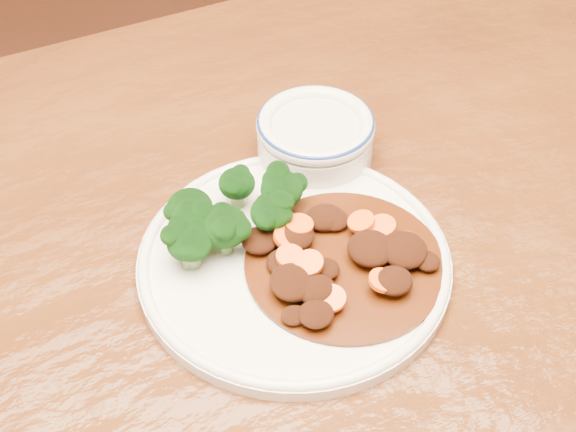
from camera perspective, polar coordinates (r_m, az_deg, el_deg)
name	(u,v)px	position (r m, az deg, el deg)	size (l,w,h in m)	color
dining_table	(265,337)	(0.77, -1.67, -8.59)	(1.60, 1.08, 0.75)	#562B0F
dinner_plate	(294,260)	(0.71, 0.44, -3.15)	(0.28, 0.28, 0.02)	white
broccoli_florets	(227,215)	(0.71, -4.37, 0.05)	(0.13, 0.09, 0.05)	#5F8444
mince_stew	(336,259)	(0.69, 3.44, -3.05)	(0.18, 0.18, 0.03)	#401706
dip_bowl	(315,137)	(0.80, 1.95, 5.64)	(0.12, 0.12, 0.05)	silver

